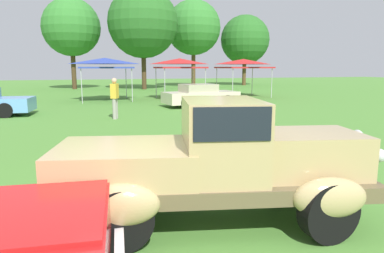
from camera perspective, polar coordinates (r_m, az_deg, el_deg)
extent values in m
plane|color=#4C8433|center=(4.93, -4.01, -15.94)|extent=(120.00, 120.00, 0.00)
cube|color=brown|center=(4.92, 3.41, -8.98)|extent=(4.40, 2.29, 0.20)
cube|color=tan|center=(5.15, 17.42, -4.17)|extent=(1.74, 1.39, 0.60)
ellipsoid|color=silver|center=(5.50, 25.11, -3.98)|extent=(0.27, 0.54, 0.68)
cube|color=tan|center=(4.78, 4.84, -1.85)|extent=(1.27, 1.55, 1.04)
cube|color=black|center=(4.73, 4.89, 1.71)|extent=(1.19, 1.57, 0.40)
cube|color=tan|center=(4.80, -10.73, -5.85)|extent=(2.08, 1.76, 0.48)
ellipsoid|color=tan|center=(5.91, 15.17, -6.09)|extent=(0.98, 0.55, 0.52)
ellipsoid|color=tan|center=(4.66, 21.41, -10.74)|extent=(0.98, 0.55, 0.52)
ellipsoid|color=tan|center=(5.58, -9.93, -6.86)|extent=(0.98, 0.55, 0.52)
ellipsoid|color=tan|center=(4.22, -11.54, -12.39)|extent=(0.98, 0.55, 0.52)
sphere|color=silver|center=(5.88, 23.41, -2.23)|extent=(0.18, 0.18, 0.18)
sphere|color=silver|center=(5.15, 28.06, -4.18)|extent=(0.18, 0.18, 0.18)
cylinder|color=black|center=(5.96, 15.10, -7.76)|extent=(0.76, 0.24, 0.76)
cylinder|color=black|center=(4.72, 21.27, -12.79)|extent=(0.76, 0.24, 0.76)
cylinder|color=black|center=(5.63, -9.88, -8.61)|extent=(0.76, 0.24, 0.76)
cylinder|color=black|center=(4.29, -11.46, -14.63)|extent=(0.76, 0.24, 0.76)
cube|color=red|center=(3.63, -27.50, -13.48)|extent=(1.80, 1.60, 0.20)
cylinder|color=black|center=(4.46, -22.93, -14.93)|extent=(0.66, 0.20, 0.66)
cylinder|color=black|center=(16.87, -28.04, 2.32)|extent=(0.64, 0.22, 0.64)
cube|color=beige|center=(19.33, 1.44, 4.77)|extent=(4.25, 2.20, 0.60)
cube|color=#B3AB8E|center=(19.23, 1.01, 6.24)|extent=(1.96, 1.67, 0.44)
cylinder|color=black|center=(19.26, 5.72, 4.17)|extent=(0.64, 0.22, 0.64)
cylinder|color=black|center=(18.14, -0.93, 3.88)|extent=(0.64, 0.22, 0.64)
cylinder|color=#9E998E|center=(15.01, -12.23, 2.89)|extent=(0.16, 0.16, 0.86)
cylinder|color=#9E998E|center=(14.82, -12.46, 2.80)|extent=(0.16, 0.16, 0.86)
cube|color=gold|center=(14.85, -12.44, 5.64)|extent=(0.38, 0.46, 0.60)
sphere|color=tan|center=(14.83, -12.50, 7.26)|extent=(0.22, 0.22, 0.22)
cylinder|color=#B7B7BC|center=(24.94, -10.62, 6.90)|extent=(0.05, 0.05, 2.05)
cylinder|color=#B7B7BC|center=(22.01, -9.69, 6.59)|extent=(0.05, 0.05, 2.05)
cylinder|color=#B7B7BC|center=(24.77, -17.48, 6.61)|extent=(0.05, 0.05, 2.05)
cylinder|color=#B7B7BC|center=(21.81, -17.46, 6.26)|extent=(0.05, 0.05, 2.05)
cube|color=#2D429E|center=(23.31, -13.92, 9.25)|extent=(3.29, 3.29, 0.10)
pyramid|color=#2D429E|center=(23.31, -13.96, 10.29)|extent=(3.22, 3.22, 0.38)
cylinder|color=#B7B7BC|center=(25.64, 0.15, 7.13)|extent=(0.05, 0.05, 2.05)
cylinder|color=#B7B7BC|center=(23.06, 2.20, 6.85)|extent=(0.05, 0.05, 2.05)
cylinder|color=#B7B7BC|center=(24.95, -5.85, 7.02)|extent=(0.05, 0.05, 2.05)
cylinder|color=#B7B7BC|center=(22.30, -4.43, 6.74)|extent=(0.05, 0.05, 2.05)
cube|color=red|center=(23.93, -2.00, 9.53)|extent=(3.02, 3.02, 0.10)
pyramid|color=red|center=(23.93, -2.00, 10.53)|extent=(2.96, 2.96, 0.38)
cylinder|color=#B7B7BC|center=(27.93, 9.73, 7.20)|extent=(0.05, 0.05, 2.05)
cylinder|color=#B7B7BC|center=(25.33, 12.79, 6.87)|extent=(0.05, 0.05, 2.05)
cylinder|color=#B7B7BC|center=(26.71, 4.02, 7.21)|extent=(0.05, 0.05, 2.05)
cylinder|color=#B7B7BC|center=(23.98, 6.61, 6.90)|extent=(0.05, 0.05, 2.05)
cube|color=red|center=(25.92, 8.34, 9.44)|extent=(3.29, 3.29, 0.10)
pyramid|color=red|center=(25.92, 8.37, 10.37)|extent=(3.22, 3.22, 0.38)
cylinder|color=#47331E|center=(36.53, -18.66, 9.21)|extent=(0.44, 0.44, 4.39)
sphere|color=#337A2D|center=(36.73, -18.97, 14.98)|extent=(5.49, 5.49, 5.49)
cylinder|color=#47331E|center=(34.59, -7.81, 9.66)|extent=(0.44, 0.44, 4.44)
sphere|color=#286623|center=(34.84, -7.97, 16.31)|extent=(6.60, 6.60, 6.60)
cylinder|color=brown|center=(39.07, 0.23, 9.94)|extent=(0.44, 0.44, 4.72)
sphere|color=#337A2D|center=(39.29, 0.24, 15.74)|extent=(5.86, 5.86, 5.86)
cylinder|color=brown|center=(42.65, 8.46, 9.15)|extent=(0.44, 0.44, 3.74)
sphere|color=#286623|center=(42.77, 8.57, 13.75)|extent=(5.67, 5.67, 5.67)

